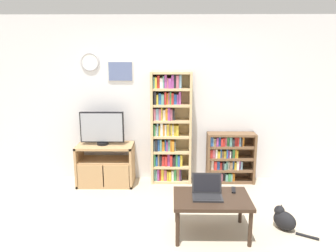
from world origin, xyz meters
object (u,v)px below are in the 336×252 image
(bookshelf_tall, at_px, (169,129))
(remote_near_laptop, at_px, (234,190))
(laptop, at_px, (207,191))
(tv_stand, at_px, (106,165))
(television, at_px, (102,128))
(cat, at_px, (284,219))
(bookshelf_short, at_px, (228,157))
(coffee_table, at_px, (212,201))

(bookshelf_tall, height_order, remote_near_laptop, bookshelf_tall)
(laptop, bearing_deg, tv_stand, 136.69)
(laptop, bearing_deg, remote_near_laptop, 26.55)
(television, bearing_deg, laptop, -44.16)
(cat, bearing_deg, bookshelf_tall, 95.46)
(tv_stand, distance_m, cat, 2.72)
(television, relative_size, bookshelf_short, 0.83)
(laptop, relative_size, cat, 0.71)
(television, distance_m, bookshelf_short, 2.03)
(bookshelf_tall, xyz_separation_m, remote_near_laptop, (0.78, -1.39, -0.41))
(tv_stand, height_order, remote_near_laptop, tv_stand)
(tv_stand, height_order, bookshelf_short, bookshelf_short)
(tv_stand, xyz_separation_m, television, (-0.04, 0.02, 0.58))
(bookshelf_short, relative_size, remote_near_laptop, 4.88)
(bookshelf_short, bearing_deg, cat, -73.50)
(coffee_table, relative_size, remote_near_laptop, 5.21)
(remote_near_laptop, bearing_deg, coffee_table, 42.07)
(bookshelf_short, bearing_deg, bookshelf_tall, -179.90)
(tv_stand, xyz_separation_m, remote_near_laptop, (1.77, -1.25, 0.14))
(tv_stand, relative_size, bookshelf_tall, 0.49)
(television, height_order, bookshelf_tall, bookshelf_tall)
(coffee_table, height_order, remote_near_laptop, remote_near_laptop)
(bookshelf_tall, xyz_separation_m, laptop, (0.45, -1.55, -0.36))
(bookshelf_tall, distance_m, coffee_table, 1.71)
(bookshelf_tall, height_order, bookshelf_short, bookshelf_tall)
(tv_stand, relative_size, remote_near_laptop, 5.26)
(television, xyz_separation_m, cat, (2.40, -1.34, -0.78))
(tv_stand, distance_m, bookshelf_short, 1.94)
(tv_stand, xyz_separation_m, bookshelf_tall, (0.99, 0.14, 0.54))
(bookshelf_short, bearing_deg, remote_near_laptop, -96.61)
(tv_stand, bearing_deg, bookshelf_short, 4.15)
(television, xyz_separation_m, remote_near_laptop, (1.81, -1.28, -0.44))
(laptop, height_order, cat, laptop)
(cat, bearing_deg, coffee_table, 149.56)
(laptop, distance_m, cat, 1.01)
(tv_stand, bearing_deg, cat, -29.19)
(bookshelf_short, bearing_deg, coffee_table, -105.61)
(television, height_order, bookshelf_short, television)
(cat, bearing_deg, tv_stand, 113.08)
(bookshelf_tall, xyz_separation_m, cat, (1.37, -1.46, -0.75))
(coffee_table, bearing_deg, bookshelf_tall, 107.59)
(bookshelf_short, height_order, coffee_table, bookshelf_short)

